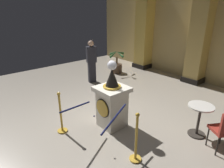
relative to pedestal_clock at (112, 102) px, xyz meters
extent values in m
plane|color=#9E9384|center=(-0.27, -0.05, -0.65)|extent=(11.57, 11.57, 0.00)
cube|color=tan|center=(-0.27, 4.86, 1.32)|extent=(11.57, 0.16, 3.96)
cube|color=silver|center=(0.00, 0.01, -0.18)|extent=(0.57, 0.57, 0.94)
cube|color=silver|center=(0.00, 0.01, 0.33)|extent=(0.71, 0.71, 0.10)
cylinder|color=gold|center=(0.00, -0.29, -0.07)|extent=(0.42, 0.03, 0.42)
cylinder|color=black|center=(0.00, -0.28, -0.07)|extent=(0.47, 0.01, 0.47)
cylinder|color=gold|center=(0.00, 0.01, 0.40)|extent=(0.43, 0.43, 0.04)
cone|color=black|center=(0.00, 0.01, 0.64)|extent=(0.31, 0.31, 0.43)
cylinder|color=gold|center=(0.00, 0.01, 0.84)|extent=(0.03, 0.03, 0.06)
sphere|color=silver|center=(0.00, 0.01, 0.92)|extent=(0.22, 0.22, 0.22)
cylinder|color=gold|center=(-0.57, -1.08, -0.64)|extent=(0.24, 0.24, 0.03)
cylinder|color=gold|center=(-0.57, -1.08, -0.18)|extent=(0.05, 0.05, 0.95)
sphere|color=gold|center=(-0.57, -1.08, 0.34)|extent=(0.08, 0.08, 0.08)
cylinder|color=gold|center=(1.23, -0.44, -0.64)|extent=(0.24, 0.24, 0.03)
cylinder|color=gold|center=(1.23, -0.44, -0.17)|extent=(0.05, 0.05, 0.97)
sphere|color=gold|center=(1.23, -0.44, 0.35)|extent=(0.08, 0.08, 0.08)
cylinder|color=#141947|center=(-0.12, -0.92, 0.14)|extent=(0.36, 0.92, 0.22)
cylinder|color=#141947|center=(0.78, -0.60, 0.14)|extent=(0.36, 0.92, 0.22)
sphere|color=#141947|center=(0.33, -0.76, 0.05)|extent=(0.04, 0.04, 0.04)
cube|color=black|center=(-2.94, 4.50, -0.55)|extent=(0.73, 0.73, 0.20)
cube|color=gold|center=(-2.94, 4.50, 1.25)|extent=(0.64, 0.64, 3.80)
cube|color=black|center=(-0.27, 4.50, -0.55)|extent=(0.71, 0.71, 0.20)
cube|color=tan|center=(-0.27, 4.50, 1.25)|extent=(0.62, 0.62, 3.80)
cylinder|color=#4C3828|center=(-3.13, 2.96, -0.45)|extent=(0.47, 0.47, 0.40)
cylinder|color=brown|center=(-3.13, 2.96, -0.10)|extent=(0.08, 0.08, 0.31)
cone|color=#265928|center=(-2.91, 2.95, 0.23)|extent=(0.45, 0.13, 0.24)
cone|color=#265928|center=(-3.15, 3.18, 0.23)|extent=(0.13, 0.44, 0.24)
cone|color=#265928|center=(-3.34, 2.94, 0.23)|extent=(0.44, 0.14, 0.29)
cone|color=#265928|center=(-3.10, 2.75, 0.23)|extent=(0.13, 0.43, 0.30)
cube|color=#26262D|center=(-2.87, 1.42, -0.25)|extent=(0.26, 0.32, 0.81)
cube|color=#26262D|center=(-2.87, 1.42, 0.46)|extent=(0.32, 0.41, 0.61)
sphere|color=tan|center=(-2.87, 1.42, 0.87)|extent=(0.22, 0.22, 0.22)
cylinder|color=#332D28|center=(1.60, 1.25, -0.64)|extent=(0.39, 0.39, 0.03)
cylinder|color=#332D28|center=(1.60, 1.25, -0.28)|extent=(0.06, 0.06, 0.75)
cylinder|color=silver|center=(1.60, 1.25, 0.10)|extent=(0.56, 0.56, 0.03)
cylinder|color=black|center=(2.09, 1.32, -0.43)|extent=(0.03, 0.03, 0.45)
cylinder|color=black|center=(1.93, 1.05, -0.43)|extent=(0.03, 0.03, 0.45)
cylinder|color=black|center=(2.20, 0.88, -0.43)|extent=(0.03, 0.03, 0.45)
cube|color=maroon|center=(2.15, 1.10, -0.17)|extent=(0.55, 0.55, 0.06)
camera|label=1|loc=(3.28, -2.80, 2.17)|focal=31.83mm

